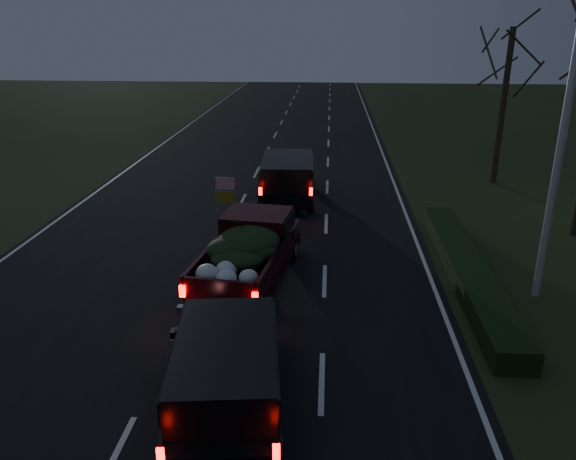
% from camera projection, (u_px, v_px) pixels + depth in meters
% --- Properties ---
extents(ground, '(120.00, 120.00, 0.00)m').
position_uv_depth(ground, '(184.00, 318.00, 14.49)').
color(ground, black).
rests_on(ground, ground).
extents(road_asphalt, '(14.00, 120.00, 0.02)m').
position_uv_depth(road_asphalt, '(184.00, 318.00, 14.49)').
color(road_asphalt, black).
rests_on(road_asphalt, ground).
extents(hedge_row, '(1.00, 10.00, 0.60)m').
position_uv_depth(hedge_row, '(466.00, 269.00, 16.66)').
color(hedge_row, black).
rests_on(hedge_row, ground).
extents(light_pole, '(0.50, 0.90, 9.16)m').
position_uv_depth(light_pole, '(569.00, 96.00, 13.80)').
color(light_pole, silver).
rests_on(light_pole, ground).
extents(bare_tree_far, '(3.60, 3.60, 7.00)m').
position_uv_depth(bare_tree_far, '(508.00, 69.00, 24.96)').
color(bare_tree_far, black).
rests_on(bare_tree_far, ground).
extents(pickup_truck, '(2.72, 5.57, 2.81)m').
position_uv_depth(pickup_truck, '(249.00, 249.00, 16.16)').
color(pickup_truck, black).
rests_on(pickup_truck, ground).
extents(lead_suv, '(2.37, 5.26, 1.49)m').
position_uv_depth(lead_suv, '(288.00, 174.00, 23.78)').
color(lead_suv, black).
rests_on(lead_suv, ground).
extents(rear_suv, '(2.58, 4.92, 1.36)m').
position_uv_depth(rear_suv, '(227.00, 368.00, 10.66)').
color(rear_suv, black).
rests_on(rear_suv, ground).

